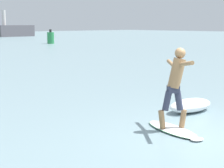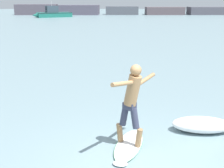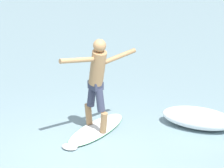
% 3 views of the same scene
% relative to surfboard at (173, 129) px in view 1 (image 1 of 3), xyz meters
% --- Properties ---
extents(ground_plane, '(200.00, 200.00, 0.00)m').
position_rel_surfboard_xyz_m(ground_plane, '(0.22, -0.89, -0.04)').
color(ground_plane, gray).
extents(surfboard, '(1.02, 1.90, 0.21)m').
position_rel_surfboard_xyz_m(surfboard, '(0.00, 0.00, 0.00)').
color(surfboard, white).
rests_on(surfboard, ground).
extents(surfer, '(1.07, 1.47, 1.87)m').
position_rel_surfboard_xyz_m(surfer, '(0.06, -0.00, 1.14)').
color(surfer, '#9B724A').
rests_on(surfer, surfboard).
extents(channel_marker_buoy, '(0.85, 0.85, 1.77)m').
position_rel_surfboard_xyz_m(channel_marker_buoy, '(19.67, 34.12, 0.69)').
color(channel_marker_buoy, '#288447').
rests_on(channel_marker_buoy, ground).
extents(wave_foam_at_tail, '(1.56, 0.88, 0.37)m').
position_rel_surfboard_xyz_m(wave_foam_at_tail, '(1.91, 0.85, 0.15)').
color(wave_foam_at_tail, white).
rests_on(wave_foam_at_tail, ground).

